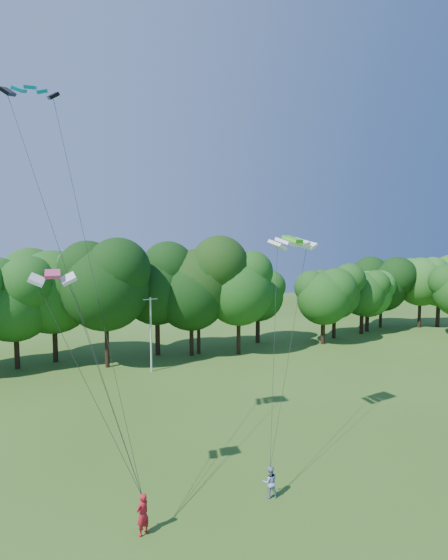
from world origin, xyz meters
name	(u,v)px	position (x,y,z in m)	size (l,w,h in m)	color
utility_pole	(151,333)	(0.42, 30.95, 3.84)	(1.48, 0.32, 7.43)	beige
kite_flyer_left	(143,514)	(-5.79, 7.47, 0.95)	(0.70, 0.46, 1.90)	#B51724
kite_flyer_right	(270,482)	(0.80, 7.72, 0.81)	(0.78, 0.61, 1.61)	#91A2C9
kite_teal	(30,87)	(-9.65, 13.96, 20.71)	(2.76, 1.45, 0.53)	#05859B
kite_green	(292,239)	(5.24, 12.99, 13.11)	(3.26, 1.89, 0.50)	green
kite_pink	(53,274)	(-9.07, 9.88, 11.57)	(2.01, 1.05, 0.38)	#CC386D
tree_back_center	(198,280)	(7.08, 35.48, 8.49)	(9.34, 9.34, 13.59)	#302312
tree_back_east	(368,286)	(33.35, 37.50, 6.56)	(7.22, 7.22, 10.50)	#311F13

